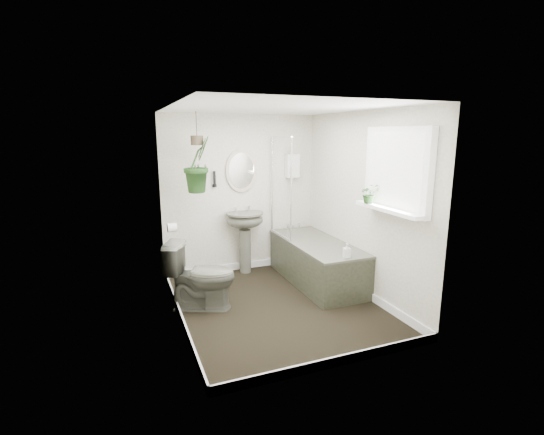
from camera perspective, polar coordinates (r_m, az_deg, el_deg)
name	(u,v)px	position (r m, az deg, el deg)	size (l,w,h in m)	color
floor	(277,305)	(4.88, 0.66, -12.61)	(2.30, 2.80, 0.02)	black
ceiling	(277,107)	(4.44, 0.74, 15.70)	(2.30, 2.80, 0.02)	white
wall_back	(241,194)	(5.83, -4.56, 3.38)	(2.30, 0.02, 2.30)	white
wall_front	(341,243)	(3.30, 10.03, -3.59)	(2.30, 0.02, 2.30)	white
wall_left	(174,219)	(4.23, -14.01, -0.28)	(0.02, 2.80, 2.30)	white
wall_right	(362,205)	(5.07, 12.94, 1.78)	(0.02, 2.80, 2.30)	white
skirting	(277,301)	(4.86, 0.66, -11.96)	(2.30, 2.80, 0.10)	white
bathtub	(316,262)	(5.51, 6.45, -6.39)	(0.72, 1.72, 0.58)	#4E4F43
bath_screen	(281,187)	(5.58, 1.33, 4.37)	(0.04, 0.72, 1.40)	silver
shower_box	(292,166)	(6.00, 2.96, 7.49)	(0.20, 0.10, 0.35)	white
oval_mirror	(241,171)	(5.75, -4.47, 6.77)	(0.46, 0.03, 0.62)	beige
wall_sconce	(215,179)	(5.65, -8.32, 5.56)	(0.04, 0.04, 0.22)	black
toilet_roll_holder	(172,228)	(4.97, -14.27, -1.43)	(0.11, 0.11, 0.11)	white
window_recess	(397,170)	(4.41, 17.64, 6.58)	(0.08, 1.00, 0.90)	white
window_sill	(389,209)	(4.42, 16.58, 1.15)	(0.18, 1.00, 0.04)	white
window_blinds	(393,170)	(4.38, 17.17, 6.58)	(0.01, 0.86, 0.76)	white
toilet	(201,275)	(4.73, -10.21, -8.24)	(0.45, 0.79, 0.81)	#4E4F43
pedestal_sink	(245,242)	(5.82, -3.92, -3.60)	(0.54, 0.46, 0.92)	#4E4F43
sill_plant	(369,194)	(4.60, 13.90, 3.38)	(0.20, 0.17, 0.22)	black
hanging_plant	(198,164)	(5.19, -10.68, 7.58)	(0.40, 0.32, 0.72)	black
soap_bottle	(347,250)	(4.78, 10.78, -4.71)	(0.08, 0.08, 0.17)	black
hanging_pot	(197,140)	(5.17, -10.82, 10.92)	(0.16, 0.16, 0.12)	#372C1E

